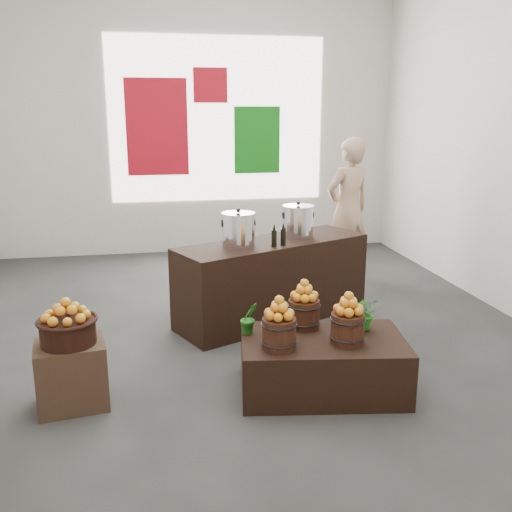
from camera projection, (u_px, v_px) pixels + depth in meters
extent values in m
plane|color=#383836|center=(233.00, 333.00, 5.66)|extent=(7.00, 7.00, 0.00)
cube|color=beige|center=(197.00, 120.00, 8.49)|extent=(6.00, 0.04, 4.00)
cube|color=white|center=(218.00, 120.00, 8.52)|extent=(3.20, 0.02, 2.40)
cube|color=#A70C1B|center=(157.00, 127.00, 8.38)|extent=(0.90, 0.04, 1.40)
cube|color=#106A12|center=(257.00, 140.00, 8.70)|extent=(0.70, 0.04, 1.00)
cube|color=#A70C1B|center=(210.00, 85.00, 8.37)|extent=(0.50, 0.04, 0.50)
cube|color=#463021|center=(72.00, 375.00, 4.22)|extent=(0.55, 0.48, 0.50)
cylinder|color=black|center=(68.00, 332.00, 4.14)|extent=(0.40, 0.40, 0.18)
cube|color=black|center=(322.00, 364.00, 4.47)|extent=(1.36, 0.95, 0.44)
cylinder|color=#3D1D10|center=(279.00, 333.00, 4.20)|extent=(0.25, 0.25, 0.23)
cylinder|color=#3D1D10|center=(347.00, 329.00, 4.29)|extent=(0.25, 0.25, 0.23)
cylinder|color=#3D1D10|center=(304.00, 314.00, 4.60)|extent=(0.25, 0.25, 0.23)
imported|color=#1B6214|center=(364.00, 313.00, 4.56)|extent=(0.32, 0.30, 0.28)
imported|color=#1B6214|center=(249.00, 318.00, 4.47)|extent=(0.17, 0.15, 0.26)
cube|color=black|center=(273.00, 280.00, 5.95)|extent=(2.15, 1.45, 0.84)
cylinder|color=silver|center=(238.00, 231.00, 5.57)|extent=(0.32, 0.32, 0.32)
cylinder|color=silver|center=(298.00, 222.00, 5.99)|extent=(0.32, 0.32, 0.32)
imported|color=tan|center=(348.00, 210.00, 7.28)|extent=(0.78, 0.65, 1.82)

